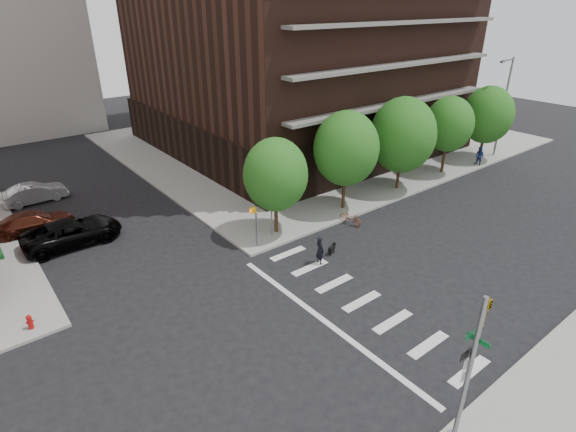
{
  "coord_description": "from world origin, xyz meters",
  "views": [
    {
      "loc": [
        -11.31,
        -12.2,
        13.71
      ],
      "look_at": [
        3.0,
        6.0,
        2.5
      ],
      "focal_mm": 28.0,
      "sensor_mm": 36.0,
      "label": 1
    }
  ],
  "objects_px": {
    "parked_car_maroon": "(34,222)",
    "pedestrian_far": "(479,156)",
    "parked_car_black": "(72,232)",
    "fire_hydrant": "(30,321)",
    "dog_walker": "(320,250)",
    "scooter": "(350,218)",
    "parked_car_silver": "(35,193)",
    "traffic_signal": "(466,386)"
  },
  "relations": [
    {
      "from": "parked_car_maroon",
      "to": "pedestrian_far",
      "type": "distance_m",
      "value": 35.96
    },
    {
      "from": "parked_car_black",
      "to": "pedestrian_far",
      "type": "bearing_deg",
      "value": -103.12
    },
    {
      "from": "fire_hydrant",
      "to": "dog_walker",
      "type": "xyz_separation_m",
      "value": [
        14.26,
        -3.76,
        0.3
      ]
    },
    {
      "from": "parked_car_maroon",
      "to": "scooter",
      "type": "xyz_separation_m",
      "value": [
        16.93,
        -11.87,
        -0.24
      ]
    },
    {
      "from": "fire_hydrant",
      "to": "parked_car_silver",
      "type": "relative_size",
      "value": 0.17
    },
    {
      "from": "parked_car_maroon",
      "to": "parked_car_silver",
      "type": "relative_size",
      "value": 1.09
    },
    {
      "from": "parked_car_maroon",
      "to": "parked_car_black",
      "type": "bearing_deg",
      "value": -150.77
    },
    {
      "from": "parked_car_black",
      "to": "parked_car_silver",
      "type": "relative_size",
      "value": 1.3
    },
    {
      "from": "scooter",
      "to": "parked_car_maroon",
      "type": "bearing_deg",
      "value": 136.77
    },
    {
      "from": "parked_car_silver",
      "to": "dog_walker",
      "type": "height_order",
      "value": "dog_walker"
    },
    {
      "from": "dog_walker",
      "to": "pedestrian_far",
      "type": "height_order",
      "value": "pedestrian_far"
    },
    {
      "from": "scooter",
      "to": "dog_walker",
      "type": "height_order",
      "value": "dog_walker"
    },
    {
      "from": "traffic_signal",
      "to": "dog_walker",
      "type": "height_order",
      "value": "traffic_signal"
    },
    {
      "from": "traffic_signal",
      "to": "pedestrian_far",
      "type": "distance_m",
      "value": 30.53
    },
    {
      "from": "parked_car_silver",
      "to": "scooter",
      "type": "height_order",
      "value": "parked_car_silver"
    },
    {
      "from": "fire_hydrant",
      "to": "parked_car_black",
      "type": "bearing_deg",
      "value": 62.56
    },
    {
      "from": "traffic_signal",
      "to": "parked_car_silver",
      "type": "bearing_deg",
      "value": 102.1
    },
    {
      "from": "scooter",
      "to": "dog_walker",
      "type": "distance_m",
      "value": 5.56
    },
    {
      "from": "fire_hydrant",
      "to": "dog_walker",
      "type": "bearing_deg",
      "value": -14.79
    },
    {
      "from": "traffic_signal",
      "to": "fire_hydrant",
      "type": "height_order",
      "value": "traffic_signal"
    },
    {
      "from": "parked_car_silver",
      "to": "scooter",
      "type": "bearing_deg",
      "value": -139.02
    },
    {
      "from": "pedestrian_far",
      "to": "scooter",
      "type": "bearing_deg",
      "value": -84.19
    },
    {
      "from": "traffic_signal",
      "to": "parked_car_maroon",
      "type": "xyz_separation_m",
      "value": [
        -7.73,
        25.86,
        -2.0
      ]
    },
    {
      "from": "traffic_signal",
      "to": "parked_car_black",
      "type": "relative_size",
      "value": 1.04
    },
    {
      "from": "parked_car_maroon",
      "to": "fire_hydrant",
      "type": "bearing_deg",
      "value": 171.52
    },
    {
      "from": "fire_hydrant",
      "to": "parked_car_maroon",
      "type": "xyz_separation_m",
      "value": [
        2.3,
        10.57,
        0.15
      ]
    },
    {
      "from": "traffic_signal",
      "to": "pedestrian_far",
      "type": "height_order",
      "value": "traffic_signal"
    },
    {
      "from": "fire_hydrant",
      "to": "dog_walker",
      "type": "relative_size",
      "value": 0.43
    },
    {
      "from": "parked_car_silver",
      "to": "pedestrian_far",
      "type": "distance_m",
      "value": 36.9
    },
    {
      "from": "parked_car_silver",
      "to": "dog_walker",
      "type": "bearing_deg",
      "value": -152.77
    },
    {
      "from": "parked_car_black",
      "to": "dog_walker",
      "type": "xyz_separation_m",
      "value": [
        10.44,
        -11.13,
        0.05
      ]
    },
    {
      "from": "fire_hydrant",
      "to": "dog_walker",
      "type": "distance_m",
      "value": 14.75
    },
    {
      "from": "parked_car_black",
      "to": "parked_car_maroon",
      "type": "bearing_deg",
      "value": 25.48
    },
    {
      "from": "traffic_signal",
      "to": "fire_hydrant",
      "type": "distance_m",
      "value": 18.42
    },
    {
      "from": "traffic_signal",
      "to": "scooter",
      "type": "xyz_separation_m",
      "value": [
        9.2,
        13.99,
        -2.24
      ]
    },
    {
      "from": "parked_car_maroon",
      "to": "parked_car_silver",
      "type": "xyz_separation_m",
      "value": [
        1.07,
        5.22,
        0.03
      ]
    },
    {
      "from": "fire_hydrant",
      "to": "pedestrian_far",
      "type": "bearing_deg",
      "value": -0.47
    },
    {
      "from": "parked_car_silver",
      "to": "parked_car_black",
      "type": "bearing_deg",
      "value": -178.79
    },
    {
      "from": "parked_car_silver",
      "to": "pedestrian_far",
      "type": "relative_size",
      "value": 2.61
    },
    {
      "from": "parked_car_black",
      "to": "dog_walker",
      "type": "height_order",
      "value": "dog_walker"
    },
    {
      "from": "traffic_signal",
      "to": "parked_car_black",
      "type": "distance_m",
      "value": 23.57
    },
    {
      "from": "fire_hydrant",
      "to": "parked_car_silver",
      "type": "height_order",
      "value": "parked_car_silver"
    }
  ]
}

